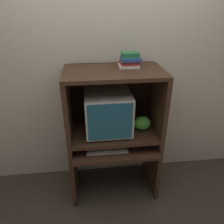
{
  "coord_description": "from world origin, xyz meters",
  "views": [
    {
      "loc": [
        -0.24,
        -1.67,
        2.0
      ],
      "look_at": [
        -0.02,
        0.27,
        0.99
      ],
      "focal_mm": 35.0,
      "sensor_mm": 36.0,
      "label": 1
    }
  ],
  "objects": [
    {
      "name": "desk_monitor_shelf",
      "position": [
        0.0,
        0.27,
        0.75
      ],
      "size": [
        0.94,
        0.55,
        0.14
      ],
      "color": "#382316",
      "rests_on": "desk_base"
    },
    {
      "name": "snack_bag",
      "position": [
        0.3,
        0.25,
        0.85
      ],
      "size": [
        0.18,
        0.13,
        0.15
      ],
      "color": "green",
      "rests_on": "desk_monitor_shelf"
    },
    {
      "name": "crt_monitor",
      "position": [
        -0.06,
        0.28,
        1.0
      ],
      "size": [
        0.45,
        0.47,
        0.42
      ],
      "color": "beige",
      "rests_on": "desk_monitor_shelf"
    },
    {
      "name": "mouse",
      "position": [
        0.19,
        0.1,
        0.65
      ],
      "size": [
        0.07,
        0.04,
        0.03
      ],
      "color": "black",
      "rests_on": "desk_base"
    },
    {
      "name": "ground_plane",
      "position": [
        0.0,
        0.0,
        0.0
      ],
      "size": [
        12.0,
        12.0,
        0.0
      ],
      "primitive_type": "plane",
      "color": "#3D3328"
    },
    {
      "name": "wall_back",
      "position": [
        0.0,
        0.61,
        1.3
      ],
      "size": [
        6.0,
        0.06,
        2.6
      ],
      "color": "beige",
      "rests_on": "ground_plane"
    },
    {
      "name": "book_stack",
      "position": [
        0.16,
        0.35,
        1.49
      ],
      "size": [
        0.2,
        0.15,
        0.14
      ],
      "color": "beige",
      "rests_on": "hutch_upper"
    },
    {
      "name": "keyboard",
      "position": [
        -0.09,
        0.12,
        0.65
      ],
      "size": [
        0.41,
        0.15,
        0.03
      ],
      "color": "beige",
      "rests_on": "desk_base"
    },
    {
      "name": "desk_base",
      "position": [
        0.0,
        0.23,
        0.4
      ],
      "size": [
        0.94,
        0.61,
        0.64
      ],
      "color": "#382316",
      "rests_on": "ground_plane"
    },
    {
      "name": "hutch_upper",
      "position": [
        0.0,
        0.31,
        1.2
      ],
      "size": [
        0.94,
        0.55,
        0.65
      ],
      "color": "#382316",
      "rests_on": "desk_monitor_shelf"
    }
  ]
}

